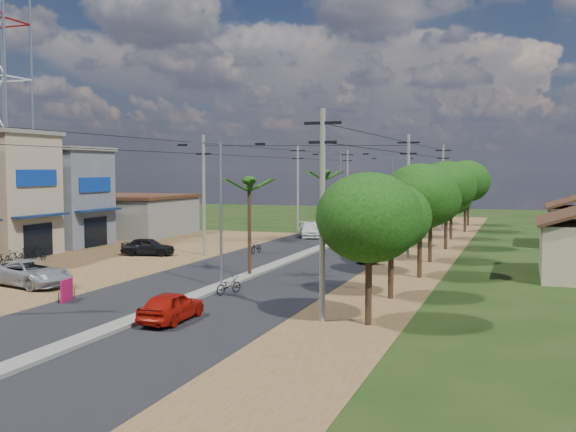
{
  "coord_description": "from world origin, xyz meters",
  "views": [
    {
      "loc": [
        15.49,
        -33.09,
        6.49
      ],
      "look_at": [
        -1.04,
        13.94,
        3.0
      ],
      "focal_mm": 42.0,
      "sensor_mm": 36.0,
      "label": 1
    }
  ],
  "objects_px": {
    "car_parked_dark": "(148,247)",
    "roadside_sign": "(67,291)",
    "car_white_far": "(310,230)",
    "car_red_near": "(171,307)",
    "car_silver_mid": "(363,250)",
    "car_parked_silver": "(31,274)",
    "moto_rider_east": "(229,286)"
  },
  "relations": [
    {
      "from": "car_parked_dark",
      "to": "car_red_near",
      "type": "bearing_deg",
      "value": -158.58
    },
    {
      "from": "car_red_near",
      "to": "car_silver_mid",
      "type": "distance_m",
      "value": 21.65
    },
    {
      "from": "moto_rider_east",
      "to": "roadside_sign",
      "type": "bearing_deg",
      "value": 53.56
    },
    {
      "from": "car_red_near",
      "to": "car_white_far",
      "type": "relative_size",
      "value": 0.8
    },
    {
      "from": "car_silver_mid",
      "to": "roadside_sign",
      "type": "relative_size",
      "value": 3.55
    },
    {
      "from": "car_parked_silver",
      "to": "car_white_far",
      "type": "bearing_deg",
      "value": 2.59
    },
    {
      "from": "car_red_near",
      "to": "car_parked_dark",
      "type": "relative_size",
      "value": 0.97
    },
    {
      "from": "roadside_sign",
      "to": "car_white_far",
      "type": "bearing_deg",
      "value": 71.96
    },
    {
      "from": "car_silver_mid",
      "to": "car_parked_silver",
      "type": "height_order",
      "value": "car_silver_mid"
    },
    {
      "from": "car_red_near",
      "to": "car_parked_silver",
      "type": "xyz_separation_m",
      "value": [
        -11.58,
        5.05,
        0.08
      ]
    },
    {
      "from": "car_white_far",
      "to": "roadside_sign",
      "type": "bearing_deg",
      "value": -117.2
    },
    {
      "from": "car_parked_dark",
      "to": "moto_rider_east",
      "type": "xyz_separation_m",
      "value": [
        12.15,
        -12.27,
        -0.22
      ]
    },
    {
      "from": "car_white_far",
      "to": "roadside_sign",
      "type": "relative_size",
      "value": 3.63
    },
    {
      "from": "roadside_sign",
      "to": "car_parked_dark",
      "type": "bearing_deg",
      "value": 93.4
    },
    {
      "from": "car_red_near",
      "to": "car_silver_mid",
      "type": "height_order",
      "value": "car_silver_mid"
    },
    {
      "from": "car_silver_mid",
      "to": "car_parked_dark",
      "type": "xyz_separation_m",
      "value": [
        -15.82,
        -2.61,
        -0.1
      ]
    },
    {
      "from": "car_white_far",
      "to": "moto_rider_east",
      "type": "xyz_separation_m",
      "value": [
        4.8,
        -29.23,
        -0.24
      ]
    },
    {
      "from": "car_silver_mid",
      "to": "car_white_far",
      "type": "bearing_deg",
      "value": -82.32
    },
    {
      "from": "car_parked_silver",
      "to": "moto_rider_east",
      "type": "bearing_deg",
      "value": -68.16
    },
    {
      "from": "car_parked_dark",
      "to": "roadside_sign",
      "type": "relative_size",
      "value": 3.0
    },
    {
      "from": "car_silver_mid",
      "to": "car_white_far",
      "type": "relative_size",
      "value": 0.98
    },
    {
      "from": "car_silver_mid",
      "to": "car_white_far",
      "type": "height_order",
      "value": "car_silver_mid"
    },
    {
      "from": "car_parked_dark",
      "to": "moto_rider_east",
      "type": "distance_m",
      "value": 17.27
    },
    {
      "from": "car_red_near",
      "to": "car_silver_mid",
      "type": "relative_size",
      "value": 0.82
    },
    {
      "from": "car_red_near",
      "to": "car_white_far",
      "type": "height_order",
      "value": "car_white_far"
    },
    {
      "from": "car_red_near",
      "to": "roadside_sign",
      "type": "xyz_separation_m",
      "value": [
        -7.0,
        2.2,
        -0.1
      ]
    },
    {
      "from": "car_silver_mid",
      "to": "moto_rider_east",
      "type": "xyz_separation_m",
      "value": [
        -3.67,
        -14.88,
        -0.32
      ]
    },
    {
      "from": "car_silver_mid",
      "to": "car_parked_dark",
      "type": "relative_size",
      "value": 1.18
    },
    {
      "from": "roadside_sign",
      "to": "car_silver_mid",
      "type": "bearing_deg",
      "value": 46.81
    },
    {
      "from": "car_white_far",
      "to": "car_parked_dark",
      "type": "bearing_deg",
      "value": -137.39
    },
    {
      "from": "car_parked_dark",
      "to": "car_white_far",
      "type": "bearing_deg",
      "value": -35.55
    },
    {
      "from": "car_red_near",
      "to": "roadside_sign",
      "type": "bearing_deg",
      "value": -18.37
    }
  ]
}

